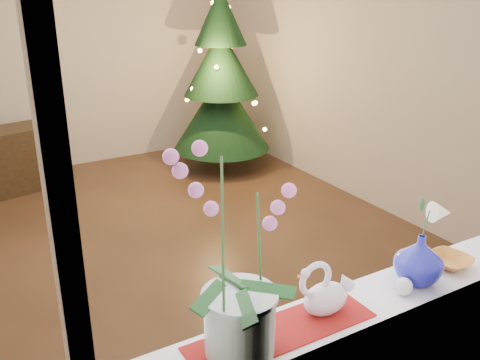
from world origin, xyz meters
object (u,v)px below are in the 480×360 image
object	(u,v)px
swan	(326,287)
orchid_pot	(240,252)
side_table	(5,162)
blue_vase	(420,256)
paperweight	(404,286)
xmas_tree	(221,81)
amber_dish	(449,262)

from	to	relation	value
swan	orchid_pot	bearing A→B (deg)	-177.02
side_table	blue_vase	bearing A→B (deg)	-87.59
blue_vase	side_table	world-z (taller)	blue_vase
orchid_pot	swan	size ratio (longest dim) A/B	2.97
paperweight	xmas_tree	bearing A→B (deg)	70.95
blue_vase	paperweight	distance (m)	0.15
orchid_pot	swan	bearing A→B (deg)	4.48
orchid_pot	xmas_tree	bearing A→B (deg)	62.08
orchid_pot	amber_dish	distance (m)	1.11
swan	paperweight	world-z (taller)	swan
blue_vase	side_table	distance (m)	4.54
blue_vase	xmas_tree	bearing A→B (deg)	72.32
orchid_pot	xmas_tree	world-z (taller)	xmas_tree
orchid_pot	paperweight	distance (m)	0.79
amber_dish	xmas_tree	bearing A→B (deg)	75.16
paperweight	amber_dish	world-z (taller)	paperweight
swan	amber_dish	distance (m)	0.68
blue_vase	paperweight	size ratio (longest dim) A/B	3.31
swan	paperweight	xyz separation A→B (m)	(0.34, -0.06, -0.07)
blue_vase	paperweight	world-z (taller)	blue_vase
blue_vase	orchid_pot	bearing A→B (deg)	-179.53
xmas_tree	side_table	xyz separation A→B (m)	(-2.28, 0.42, -0.67)
orchid_pot	paperweight	world-z (taller)	orchid_pot
swan	side_table	xyz separation A→B (m)	(-0.57, 4.34, -0.70)
orchid_pot	side_table	world-z (taller)	orchid_pot
blue_vase	swan	bearing A→B (deg)	177.10
orchid_pot	swan	world-z (taller)	orchid_pot
blue_vase	side_table	xyz separation A→B (m)	(-1.02, 4.36, -0.71)
swan	blue_vase	distance (m)	0.46
amber_dish	side_table	xyz separation A→B (m)	(-1.24, 4.35, -0.61)
blue_vase	amber_dish	bearing A→B (deg)	4.48
orchid_pot	paperweight	xyz separation A→B (m)	(0.72, -0.03, -0.33)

